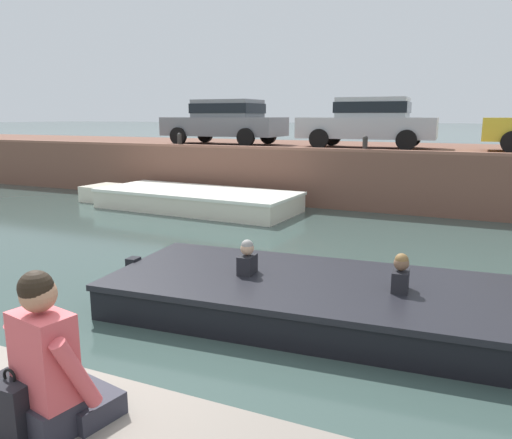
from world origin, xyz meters
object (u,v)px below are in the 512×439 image
car_left_inner_silver (369,121)px  person_seated_right (53,369)px  car_leftmost_grey (225,120)px  mooring_bollard_mid (365,143)px  mooring_bollard_west (179,139)px  motorboat_passing (351,303)px  backpack_on_ledge (15,407)px  boat_moored_west_cream (188,199)px

car_left_inner_silver → person_seated_right: size_ratio=4.41×
car_leftmost_grey → mooring_bollard_mid: bearing=-18.2°
car_leftmost_grey → car_left_inner_silver: bearing=0.0°
car_leftmost_grey → mooring_bollard_west: 2.02m
car_left_inner_silver → mooring_bollard_mid: car_left_inner_silver is taller
motorboat_passing → backpack_on_ledge: backpack_on_ledge is taller
boat_moored_west_cream → motorboat_passing: (6.28, -6.10, -0.03)m
mooring_bollard_mid → backpack_on_ledge: (0.73, -12.37, -0.87)m
car_leftmost_grey → backpack_on_ledge: (6.06, -14.13, -1.48)m
car_leftmost_grey → mooring_bollard_mid: car_leftmost_grey is taller
boat_moored_west_cream → mooring_bollard_mid: bearing=21.7°
motorboat_passing → person_seated_right: 4.43m
mooring_bollard_mid → backpack_on_ledge: mooring_bollard_mid is taller
motorboat_passing → mooring_bollard_mid: mooring_bollard_mid is taller
boat_moored_west_cream → person_seated_right: (5.57, -10.37, 0.96)m
person_seated_right → car_left_inner_silver: bearing=94.8°
mooring_bollard_west → backpack_on_ledge: 14.17m
mooring_bollard_mid → backpack_on_ledge: 12.42m
boat_moored_west_cream → car_left_inner_silver: (4.39, 3.63, 2.24)m
mooring_bollard_west → backpack_on_ledge: (6.85, -12.37, -0.87)m
car_leftmost_grey → mooring_bollard_mid: 5.65m
mooring_bollard_west → backpack_on_ledge: mooring_bollard_west is taller
car_leftmost_grey → person_seated_right: car_leftmost_grey is taller
motorboat_passing → backpack_on_ledge: (-0.88, -4.40, 0.79)m
car_left_inner_silver → backpack_on_ledge: size_ratio=10.43×
motorboat_passing → mooring_bollard_west: 11.23m
car_left_inner_silver → mooring_bollard_west: bearing=-163.2°
car_leftmost_grey → mooring_bollard_west: size_ratio=9.63×
car_leftmost_grey → boat_moored_west_cream: bearing=-79.7°
boat_moored_west_cream → person_seated_right: size_ratio=7.33×
car_leftmost_grey → mooring_bollard_west: (-0.79, -1.76, -0.61)m
car_left_inner_silver → person_seated_right: car_left_inner_silver is taller
mooring_bollard_mid → mooring_bollard_west: bearing=180.0°
mooring_bollard_mid → boat_moored_west_cream: bearing=-158.3°
mooring_bollard_mid → person_seated_right: mooring_bollard_mid is taller
mooring_bollard_west → boat_moored_west_cream: bearing=-52.1°
motorboat_passing → car_left_inner_silver: car_left_inner_silver is taller
car_left_inner_silver → backpack_on_ledge: car_left_inner_silver is taller
mooring_bollard_mid → car_left_inner_silver: bearing=99.2°
boat_moored_west_cream → backpack_on_ledge: (5.40, -10.50, 0.76)m
person_seated_right → car_leftmost_grey: bearing=114.0°
mooring_bollard_west → car_left_inner_silver: bearing=16.8°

